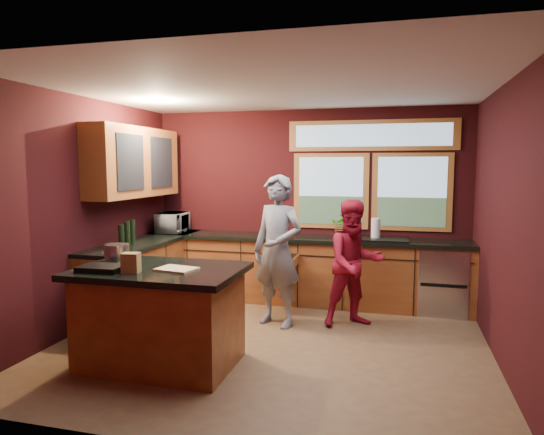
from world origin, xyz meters
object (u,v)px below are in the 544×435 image
at_px(island, 161,316).
at_px(stock_pot, 117,253).
at_px(person_red, 355,263).
at_px(cutting_board, 177,269).
at_px(person_grey, 278,251).

xyz_separation_m(island, stock_pot, (-0.55, 0.15, 0.56)).
relative_size(person_red, stock_pot, 6.31).
bearing_deg(stock_pot, person_red, 33.62).
bearing_deg(cutting_board, island, 165.96).
bearing_deg(person_red, cutting_board, -159.62).
height_order(person_grey, person_red, person_grey).
relative_size(cutting_board, stock_pot, 1.46).
distance_m(cutting_board, stock_pot, 0.78).
bearing_deg(cutting_board, stock_pot, 165.07).
bearing_deg(person_grey, cutting_board, -90.62).
height_order(island, cutting_board, cutting_board).
distance_m(person_red, stock_pot, 2.70).
relative_size(person_grey, stock_pot, 7.51).
bearing_deg(island, stock_pot, 164.74).
xyz_separation_m(island, person_grey, (0.80, 1.42, 0.42)).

